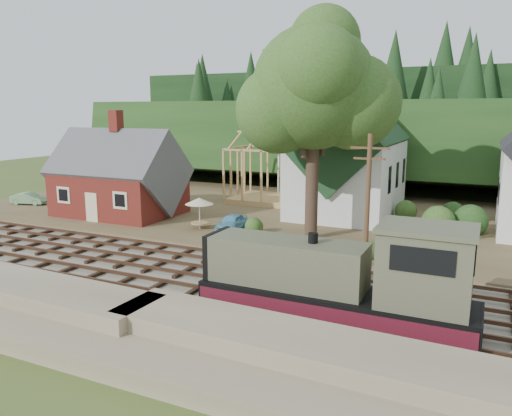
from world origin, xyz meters
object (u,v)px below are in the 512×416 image
at_px(patio_set, 199,202).
at_px(locomotive, 344,282).
at_px(car_green, 29,199).
at_px(car_blue, 231,223).

bearing_deg(patio_set, locomotive, -39.69).
height_order(locomotive, patio_set, locomotive).
height_order(car_green, patio_set, patio_set).
relative_size(locomotive, car_blue, 3.17).
relative_size(car_blue, patio_set, 1.54).
bearing_deg(patio_set, car_green, 175.45).
bearing_deg(locomotive, car_blue, 133.93).
bearing_deg(car_green, car_blue, -107.79).
bearing_deg(patio_set, car_blue, 8.53).
bearing_deg(locomotive, patio_set, 140.31).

